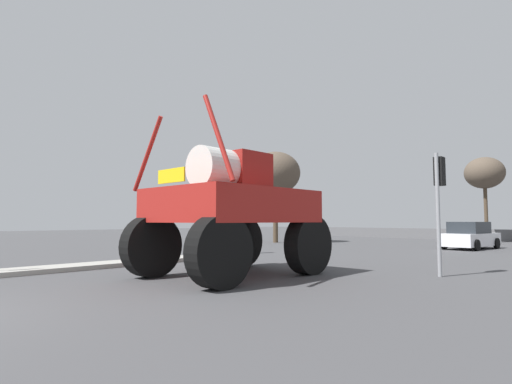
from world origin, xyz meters
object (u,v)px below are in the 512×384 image
Objects in this scene: sedan_ahead at (470,236)px; bare_tree_far_center at (484,173)px; bare_tree_left at (275,173)px; traffic_signal_near_right at (439,186)px; oversize_sprayer at (232,210)px; traffic_signal_near_left at (216,197)px.

bare_tree_far_center is at bearing 14.39° from sedan_ahead.
bare_tree_left is (-12.14, -2.79, 4.32)m from sedan_ahead.
bare_tree_left reaches higher than traffic_signal_near_right.
oversize_sprayer is at bearing -135.79° from traffic_signal_near_right.
sedan_ahead is at bearing 60.10° from traffic_signal_near_left.
bare_tree_left is at bearing 36.24° from oversize_sprayer.
sedan_ahead is 0.69× the size of bare_tree_far_center.
traffic_signal_near_left is at bearing -63.00° from bare_tree_left.
traffic_signal_near_left is 21.18m from bare_tree_far_center.
traffic_signal_near_left is 10.13m from traffic_signal_near_right.
oversize_sprayer is 1.25× the size of sedan_ahead.
traffic_signal_near_right is (10.13, 0.00, -0.12)m from traffic_signal_near_left.
sedan_ahead is 1.15× the size of traffic_signal_near_left.
traffic_signal_near_left is at bearing 155.98° from sedan_ahead.
bare_tree_far_center is (0.25, 24.37, 3.11)m from oversize_sprayer.
bare_tree_left is at bearing 117.00° from traffic_signal_near_left.
sedan_ahead is (1.40, 16.72, -1.17)m from oversize_sprayer.
traffic_signal_near_left is at bearing -106.69° from bare_tree_far_center.
sedan_ahead is at bearing -81.49° from bare_tree_far_center.
oversize_sprayer is at bearing -90.59° from bare_tree_far_center.
sedan_ahead is 1.20× the size of traffic_signal_near_right.
bare_tree_far_center reaches higher than traffic_signal_near_right.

